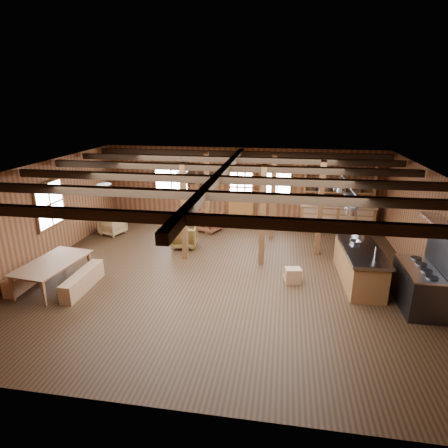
{
  "coord_description": "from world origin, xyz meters",
  "views": [
    {
      "loc": [
        1.52,
        -8.73,
        4.39
      ],
      "look_at": [
        -0.02,
        0.71,
        1.21
      ],
      "focal_mm": 30.0,
      "sensor_mm": 36.0,
      "label": 1
    }
  ],
  "objects_px": {
    "dining_table": "(55,275)",
    "armchair_a": "(184,236)",
    "kitchen_island": "(359,264)",
    "commercial_range": "(424,281)",
    "armchair_c": "(113,225)",
    "armchair_b": "(210,222)"
  },
  "relations": [
    {
      "from": "armchair_a",
      "to": "armchair_b",
      "type": "bearing_deg",
      "value": -113.42
    },
    {
      "from": "kitchen_island",
      "to": "armchair_c",
      "type": "distance_m",
      "value": 8.04
    },
    {
      "from": "kitchen_island",
      "to": "armchair_a",
      "type": "distance_m",
      "value": 5.19
    },
    {
      "from": "armchair_a",
      "to": "armchair_b",
      "type": "relative_size",
      "value": 1.02
    },
    {
      "from": "commercial_range",
      "to": "armchair_c",
      "type": "distance_m",
      "value": 9.49
    },
    {
      "from": "commercial_range",
      "to": "armchair_b",
      "type": "relative_size",
      "value": 2.63
    },
    {
      "from": "dining_table",
      "to": "armchair_a",
      "type": "bearing_deg",
      "value": -31.77
    },
    {
      "from": "kitchen_island",
      "to": "armchair_b",
      "type": "relative_size",
      "value": 3.37
    },
    {
      "from": "kitchen_island",
      "to": "commercial_range",
      "type": "height_order",
      "value": "commercial_range"
    },
    {
      "from": "dining_table",
      "to": "armchair_a",
      "type": "xyz_separation_m",
      "value": [
        2.44,
        3.09,
        0.02
      ]
    },
    {
      "from": "armchair_a",
      "to": "kitchen_island",
      "type": "bearing_deg",
      "value": 155.71
    },
    {
      "from": "dining_table",
      "to": "armchair_c",
      "type": "relative_size",
      "value": 2.58
    },
    {
      "from": "armchair_b",
      "to": "kitchen_island",
      "type": "bearing_deg",
      "value": 168.53
    },
    {
      "from": "commercial_range",
      "to": "armchair_a",
      "type": "xyz_separation_m",
      "value": [
        -6.11,
        2.64,
        -0.29
      ]
    },
    {
      "from": "commercial_range",
      "to": "dining_table",
      "type": "distance_m",
      "value": 8.56
    },
    {
      "from": "kitchen_island",
      "to": "armchair_b",
      "type": "xyz_separation_m",
      "value": [
        -4.47,
        3.17,
        -0.14
      ]
    },
    {
      "from": "dining_table",
      "to": "armchair_a",
      "type": "relative_size",
      "value": 2.44
    },
    {
      "from": "dining_table",
      "to": "commercial_range",
      "type": "bearing_deg",
      "value": -80.47
    },
    {
      "from": "kitchen_island",
      "to": "dining_table",
      "type": "distance_m",
      "value": 7.55
    },
    {
      "from": "kitchen_island",
      "to": "armchair_a",
      "type": "bearing_deg",
      "value": 159.78
    },
    {
      "from": "dining_table",
      "to": "armchair_c",
      "type": "distance_m",
      "value": 3.86
    },
    {
      "from": "kitchen_island",
      "to": "commercial_range",
      "type": "relative_size",
      "value": 1.28
    }
  ]
}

